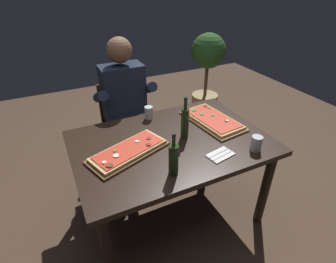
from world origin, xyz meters
The scene contains 12 objects.
ground_plane centered at (0.00, 0.00, 0.00)m, with size 6.40×6.40×0.00m, color #4C3828.
dining_table centered at (0.00, 0.00, 0.64)m, with size 1.40×0.96×0.74m.
pizza_rectangular_front centered at (-0.33, -0.02, 0.76)m, with size 0.60×0.41×0.05m.
pizza_rectangular_left centered at (0.42, 0.10, 0.76)m, with size 0.35×0.56×0.05m.
wine_bottle_dark centered at (0.11, 0.00, 0.87)m, with size 0.06×0.06×0.32m.
oil_bottle_amber centered at (-0.15, -0.33, 0.85)m, with size 0.06×0.06×0.29m.
tumbler_near_camera centered at (0.47, -0.35, 0.79)m, with size 0.07×0.07×0.11m.
tumbler_far_side centered at (-0.02, 0.38, 0.79)m, with size 0.07×0.07×0.11m.
napkin_cutlery_set centered at (0.22, -0.30, 0.74)m, with size 0.20×0.14×0.01m.
diner_chair centered at (-0.10, 0.86, 0.49)m, with size 0.44×0.44×0.87m.
seated_diner centered at (-0.10, 0.74, 0.74)m, with size 0.53×0.41×1.33m.
potted_plant_corner centered at (1.23, 1.41, 0.67)m, with size 0.44×0.44×1.13m.
Camera 1 is at (-0.72, -1.43, 1.80)m, focal length 28.20 mm.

